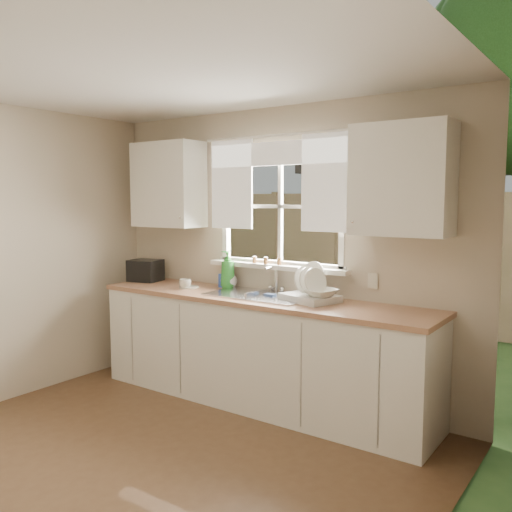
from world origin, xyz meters
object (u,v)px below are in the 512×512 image
Objects in this scene: dish_rack at (310,292)px; cup at (185,284)px; black_appliance at (146,270)px; soap_bottle_a at (228,270)px.

cup is (-1.23, -0.11, -0.03)m from dish_rack.
dish_rack is 1.86m from black_appliance.
dish_rack is 1.71× the size of black_appliance.
black_appliance is at bearing -157.38° from soap_bottle_a.
dish_rack is at bearing 8.68° from soap_bottle_a.
dish_rack is 1.43× the size of soap_bottle_a.
cup is (-0.31, -0.23, -0.13)m from soap_bottle_a.
soap_bottle_a is 3.18× the size of cup.
cup is 0.38× the size of black_appliance.
cup is 0.64m from black_appliance.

